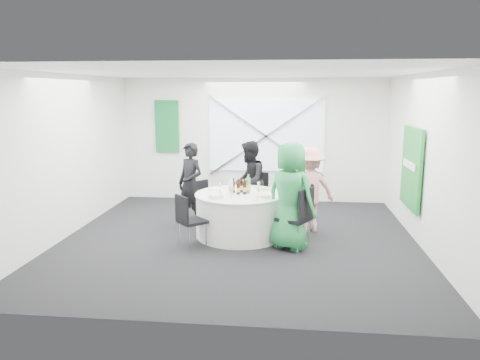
# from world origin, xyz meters

# --- Properties ---
(floor) EXTENTS (6.00, 6.00, 0.00)m
(floor) POSITION_xyz_m (0.00, 0.00, 0.00)
(floor) COLOR black
(floor) RESTS_ON ground
(ceiling) EXTENTS (6.00, 6.00, 0.00)m
(ceiling) POSITION_xyz_m (0.00, 0.00, 2.80)
(ceiling) COLOR white
(ceiling) RESTS_ON wall_back
(wall_back) EXTENTS (6.00, 0.00, 6.00)m
(wall_back) POSITION_xyz_m (0.00, 3.00, 1.40)
(wall_back) COLOR white
(wall_back) RESTS_ON floor
(wall_front) EXTENTS (6.00, 0.00, 6.00)m
(wall_front) POSITION_xyz_m (0.00, -3.00, 1.40)
(wall_front) COLOR white
(wall_front) RESTS_ON floor
(wall_left) EXTENTS (0.00, 6.00, 6.00)m
(wall_left) POSITION_xyz_m (-3.00, 0.00, 1.40)
(wall_left) COLOR white
(wall_left) RESTS_ON floor
(wall_right) EXTENTS (0.00, 6.00, 6.00)m
(wall_right) POSITION_xyz_m (3.00, 0.00, 1.40)
(wall_right) COLOR white
(wall_right) RESTS_ON floor
(window_panel) EXTENTS (2.60, 0.03, 1.60)m
(window_panel) POSITION_xyz_m (0.30, 2.96, 1.50)
(window_panel) COLOR white
(window_panel) RESTS_ON wall_back
(window_brace_a) EXTENTS (2.63, 0.05, 1.84)m
(window_brace_a) POSITION_xyz_m (0.30, 2.92, 1.50)
(window_brace_a) COLOR silver
(window_brace_a) RESTS_ON window_panel
(window_brace_b) EXTENTS (2.63, 0.05, 1.84)m
(window_brace_b) POSITION_xyz_m (0.30, 2.92, 1.50)
(window_brace_b) COLOR silver
(window_brace_b) RESTS_ON window_panel
(green_banner) EXTENTS (0.55, 0.04, 1.20)m
(green_banner) POSITION_xyz_m (-2.00, 2.95, 1.70)
(green_banner) COLOR #146834
(green_banner) RESTS_ON wall_back
(green_sign) EXTENTS (0.05, 1.20, 1.40)m
(green_sign) POSITION_xyz_m (2.94, 0.60, 1.20)
(green_sign) COLOR #17832B
(green_sign) RESTS_ON wall_right
(banquet_table) EXTENTS (1.56, 1.56, 0.76)m
(banquet_table) POSITION_xyz_m (0.00, 0.20, 0.38)
(banquet_table) COLOR white
(banquet_table) RESTS_ON floor
(chair_back) EXTENTS (0.50, 0.51, 0.94)m
(chair_back) POSITION_xyz_m (0.21, 1.26, 0.55)
(chair_back) COLOR black
(chair_back) RESTS_ON floor
(chair_back_left) EXTENTS (0.53, 0.53, 0.83)m
(chair_back_left) POSITION_xyz_m (-0.77, 0.88, 0.48)
(chair_back_left) COLOR black
(chair_back_left) RESTS_ON floor
(chair_back_right) EXTENTS (0.52, 0.52, 0.90)m
(chair_back_right) POSITION_xyz_m (1.09, 0.56, 0.53)
(chair_back_right) COLOR black
(chair_back_right) RESTS_ON floor
(chair_front_right) EXTENTS (0.63, 0.63, 1.01)m
(chair_front_right) POSITION_xyz_m (1.01, -0.40, 0.59)
(chair_front_right) COLOR black
(chair_front_right) RESTS_ON floor
(chair_front_left) EXTENTS (0.56, 0.56, 0.87)m
(chair_front_left) POSITION_xyz_m (-0.77, -0.51, 0.51)
(chair_front_left) COLOR black
(chair_front_left) RESTS_ON floor
(person_man_back_left) EXTENTS (0.68, 0.62, 1.56)m
(person_man_back_left) POSITION_xyz_m (-1.02, 0.87, 0.78)
(person_man_back_left) COLOR black
(person_man_back_left) RESTS_ON floor
(person_man_back) EXTENTS (0.47, 0.79, 1.57)m
(person_man_back) POSITION_xyz_m (0.07, 1.23, 0.78)
(person_man_back) COLOR black
(person_man_back) RESTS_ON floor
(person_woman_pink) EXTENTS (1.09, 0.78, 1.54)m
(person_woman_pink) POSITION_xyz_m (1.20, 0.65, 0.77)
(person_woman_pink) COLOR pink
(person_woman_pink) RESTS_ON floor
(person_woman_green) EXTENTS (1.01, 0.92, 1.73)m
(person_woman_green) POSITION_xyz_m (0.87, -0.35, 0.87)
(person_woman_green) COLOR #28924A
(person_woman_green) RESTS_ON floor
(plate_back) EXTENTS (0.27, 0.27, 0.01)m
(plate_back) POSITION_xyz_m (-0.03, 0.76, 0.77)
(plate_back) COLOR white
(plate_back) RESTS_ON banquet_table
(plate_back_left) EXTENTS (0.29, 0.29, 0.01)m
(plate_back_left) POSITION_xyz_m (-0.47, 0.55, 0.77)
(plate_back_left) COLOR white
(plate_back_left) RESTS_ON banquet_table
(plate_back_right) EXTENTS (0.26, 0.26, 0.04)m
(plate_back_right) POSITION_xyz_m (0.43, 0.53, 0.78)
(plate_back_right) COLOR white
(plate_back_right) RESTS_ON banquet_table
(plate_front_right) EXTENTS (0.26, 0.26, 0.04)m
(plate_front_right) POSITION_xyz_m (0.46, -0.07, 0.78)
(plate_front_right) COLOR white
(plate_front_right) RESTS_ON banquet_table
(plate_front_left) EXTENTS (0.26, 0.26, 0.01)m
(plate_front_left) POSITION_xyz_m (-0.36, -0.17, 0.77)
(plate_front_left) COLOR white
(plate_front_left) RESTS_ON banquet_table
(napkin) EXTENTS (0.22, 0.22, 0.05)m
(napkin) POSITION_xyz_m (-0.35, -0.22, 0.80)
(napkin) COLOR white
(napkin) RESTS_ON plate_front_left
(beer_bottle_a) EXTENTS (0.06, 0.06, 0.26)m
(beer_bottle_a) POSITION_xyz_m (-0.12, 0.27, 0.86)
(beer_bottle_a) COLOR #38180A
(beer_bottle_a) RESTS_ON banquet_table
(beer_bottle_b) EXTENTS (0.06, 0.06, 0.27)m
(beer_bottle_b) POSITION_xyz_m (0.01, 0.31, 0.86)
(beer_bottle_b) COLOR #38180A
(beer_bottle_b) RESTS_ON banquet_table
(beer_bottle_c) EXTENTS (0.06, 0.06, 0.28)m
(beer_bottle_c) POSITION_xyz_m (0.08, 0.16, 0.87)
(beer_bottle_c) COLOR #38180A
(beer_bottle_c) RESTS_ON banquet_table
(beer_bottle_d) EXTENTS (0.06, 0.06, 0.27)m
(beer_bottle_d) POSITION_xyz_m (-0.02, 0.14, 0.86)
(beer_bottle_d) COLOR #38180A
(beer_bottle_d) RESTS_ON banquet_table
(green_water_bottle) EXTENTS (0.08, 0.08, 0.33)m
(green_water_bottle) POSITION_xyz_m (0.14, 0.25, 0.89)
(green_water_bottle) COLOR #42AC57
(green_water_bottle) RESTS_ON banquet_table
(clear_water_bottle) EXTENTS (0.08, 0.08, 0.31)m
(clear_water_bottle) POSITION_xyz_m (-0.15, 0.10, 0.88)
(clear_water_bottle) COLOR white
(clear_water_bottle) RESTS_ON banquet_table
(wine_glass_a) EXTENTS (0.07, 0.07, 0.17)m
(wine_glass_a) POSITION_xyz_m (-0.36, 0.28, 0.88)
(wine_glass_a) COLOR white
(wine_glass_a) RESTS_ON banquet_table
(wine_glass_b) EXTENTS (0.07, 0.07, 0.17)m
(wine_glass_b) POSITION_xyz_m (0.31, 0.41, 0.88)
(wine_glass_b) COLOR white
(wine_glass_b) RESTS_ON banquet_table
(wine_glass_c) EXTENTS (0.07, 0.07, 0.17)m
(wine_glass_c) POSITION_xyz_m (-0.11, -0.12, 0.88)
(wine_glass_c) COLOR white
(wine_glass_c) RESTS_ON banquet_table
(wine_glass_d) EXTENTS (0.07, 0.07, 0.17)m
(wine_glass_d) POSITION_xyz_m (0.33, -0.03, 0.88)
(wine_glass_d) COLOR white
(wine_glass_d) RESTS_ON banquet_table
(fork_a) EXTENTS (0.09, 0.14, 0.01)m
(fork_a) POSITION_xyz_m (0.56, 0.32, 0.76)
(fork_a) COLOR silver
(fork_a) RESTS_ON banquet_table
(knife_a) EXTENTS (0.08, 0.14, 0.01)m
(knife_a) POSITION_xyz_m (0.43, 0.58, 0.76)
(knife_a) COLOR silver
(knife_a) RESTS_ON banquet_table
(fork_b) EXTENTS (0.15, 0.02, 0.01)m
(fork_b) POSITION_xyz_m (0.19, 0.74, 0.76)
(fork_b) COLOR silver
(fork_b) RESTS_ON banquet_table
(knife_b) EXTENTS (0.15, 0.02, 0.01)m
(knife_b) POSITION_xyz_m (-0.17, 0.75, 0.76)
(knife_b) COLOR silver
(knife_b) RESTS_ON banquet_table
(fork_c) EXTENTS (0.10, 0.13, 0.01)m
(fork_c) POSITION_xyz_m (-0.35, 0.66, 0.76)
(fork_c) COLOR silver
(fork_c) RESTS_ON banquet_table
(knife_c) EXTENTS (0.10, 0.13, 0.01)m
(knife_c) POSITION_xyz_m (-0.55, 0.38, 0.76)
(knife_c) COLOR silver
(knife_c) RESTS_ON banquet_table
(fork_d) EXTENTS (0.11, 0.12, 0.01)m
(fork_d) POSITION_xyz_m (0.30, -0.29, 0.76)
(fork_d) COLOR silver
(fork_d) RESTS_ON banquet_table
(knife_d) EXTENTS (0.11, 0.12, 0.01)m
(knife_d) POSITION_xyz_m (0.53, -0.03, 0.76)
(knife_d) COLOR silver
(knife_d) RESTS_ON banquet_table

